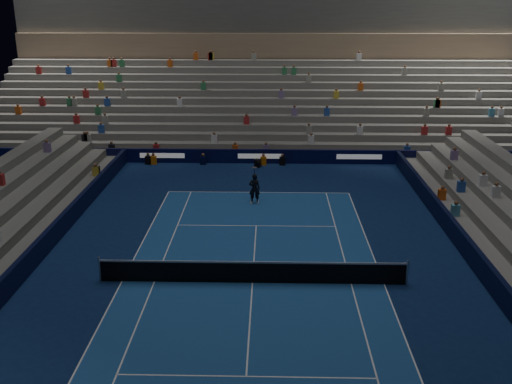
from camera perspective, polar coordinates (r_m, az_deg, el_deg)
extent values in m
plane|color=#0C1E48|center=(24.99, -0.35, -8.75)|extent=(90.00, 90.00, 0.00)
cube|color=navy|center=(24.99, -0.35, -8.74)|extent=(10.97, 23.77, 0.01)
cube|color=black|center=(42.16, 0.42, 3.46)|extent=(44.00, 0.25, 1.00)
cube|color=black|center=(26.34, 21.44, -7.42)|extent=(0.25, 37.00, 1.00)
cube|color=black|center=(26.85, -21.68, -6.95)|extent=(0.25, 37.00, 1.00)
cube|color=slate|center=(43.19, 0.45, 3.49)|extent=(44.00, 1.00, 0.50)
cube|color=slate|center=(44.09, 0.47, 4.14)|extent=(44.00, 1.00, 1.00)
cube|color=slate|center=(45.00, 0.49, 4.76)|extent=(44.00, 1.00, 1.50)
cube|color=slate|center=(45.91, 0.51, 5.36)|extent=(44.00, 1.00, 2.00)
cube|color=slate|center=(46.83, 0.53, 5.94)|extent=(44.00, 1.00, 2.50)
cube|color=slate|center=(47.76, 0.55, 6.49)|extent=(44.00, 1.00, 3.00)
cube|color=slate|center=(48.68, 0.57, 7.03)|extent=(44.00, 1.00, 3.50)
cube|color=slate|center=(49.62, 0.59, 7.54)|extent=(44.00, 1.00, 4.00)
cube|color=slate|center=(50.55, 0.61, 8.03)|extent=(44.00, 1.00, 4.50)
cube|color=slate|center=(51.49, 0.63, 8.51)|extent=(44.00, 1.00, 5.00)
cube|color=slate|center=(52.44, 0.64, 8.97)|extent=(44.00, 1.00, 5.50)
cube|color=slate|center=(53.38, 0.66, 9.41)|extent=(44.00, 1.00, 6.00)
cube|color=#907559|center=(53.98, 0.69, 13.90)|extent=(44.00, 0.60, 2.20)
cube|color=#494946|center=(55.24, 0.73, 16.70)|extent=(44.00, 2.40, 3.00)
cube|color=slate|center=(26.73, 23.00, -7.84)|extent=(1.00, 37.00, 0.50)
cube|color=#62635E|center=(27.27, -23.17, -7.33)|extent=(1.00, 37.00, 0.50)
cylinder|color=#B2B2B7|center=(25.73, -14.86, -7.21)|extent=(0.10, 0.10, 1.10)
cylinder|color=#B2B2B7|center=(25.38, 14.38, -7.54)|extent=(0.10, 0.10, 1.10)
cube|color=black|center=(24.79, -0.35, -7.82)|extent=(12.80, 0.03, 0.90)
cube|color=white|center=(24.58, -0.35, -6.80)|extent=(12.80, 0.04, 0.08)
imported|color=black|center=(33.84, -0.15, 0.32)|extent=(0.65, 0.43, 1.77)
cube|color=black|center=(41.29, 0.17, 2.80)|extent=(0.51, 0.57, 0.53)
cylinder|color=black|center=(40.84, 0.15, 2.86)|extent=(0.24, 0.38, 0.16)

